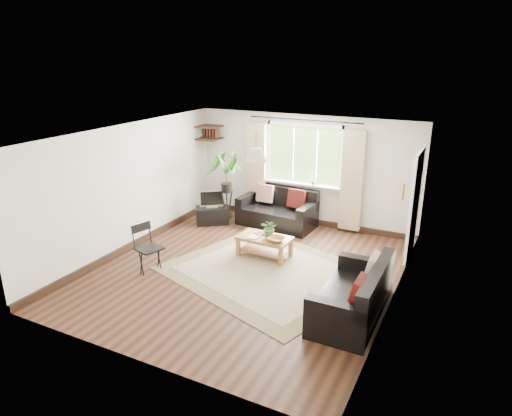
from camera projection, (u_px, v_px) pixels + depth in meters
The scene contains 24 objects.
floor at pixel (246, 271), 7.98m from camera, with size 5.50×5.50×0.00m, color black.
ceiling at pixel (245, 135), 7.20m from camera, with size 5.50×5.50×0.00m, color white.
wall_back at pixel (304, 170), 9.91m from camera, with size 5.00×0.02×2.40m, color silver.
wall_front at pixel (134, 275), 5.26m from camera, with size 5.00×0.02×2.40m, color silver.
wall_left at pixel (129, 188), 8.64m from camera, with size 0.02×5.50×2.40m, color silver.
wall_right at pixel (399, 231), 6.53m from camera, with size 0.02×5.50×2.40m, color silver.
rug at pixel (267, 271), 7.95m from camera, with size 3.18×2.73×0.02m, color beige.
window at pixel (304, 155), 9.77m from camera, with size 2.50×0.16×2.16m, color white, non-canonical shape.
door at pixel (414, 210), 8.04m from camera, with size 0.06×0.96×2.06m, color silver.
corner_shelf at pixel (209, 133), 10.43m from camera, with size 0.50×0.50×0.34m, color black, non-canonical shape.
pendant_lamp at pixel (256, 152), 7.65m from camera, with size 0.36×0.36×0.54m, color beige, non-canonical shape.
wall_sconce at pixel (402, 189), 6.64m from camera, with size 0.12×0.12×0.28m, color beige, non-canonical shape.
sofa_back at pixel (277, 209), 9.96m from camera, with size 1.66×0.83×0.78m, color black, non-canonical shape.
sofa_right at pixel (352, 292), 6.50m from camera, with size 0.84×1.67×0.79m, color black, non-canonical shape.
coffee_table at pixel (264, 247), 8.49m from camera, with size 0.98×0.53×0.40m, color #965E31, non-canonical shape.
table_plant at pixel (270, 228), 8.37m from camera, with size 0.30×0.26×0.34m, color #2F5D25.
bowl at pixel (276, 239), 8.21m from camera, with size 0.31×0.31×0.08m, color #9D6336.
book_a at pixel (250, 235), 8.46m from camera, with size 0.18×0.25×0.02m, color white.
book_b at pixel (258, 232), 8.60m from camera, with size 0.17×0.22×0.02m, color #582723.
tv_stand at pixel (212, 215), 10.16m from camera, with size 0.70×0.40×0.38m, color black.
tv at pixel (212, 198), 10.03m from camera, with size 0.54×0.18×0.41m, color #A5A5AA, non-canonical shape.
palm_stand at pixel (227, 188), 9.98m from camera, with size 0.63×0.63×1.63m, color black, non-canonical shape.
folding_chair at pixel (149, 249), 7.84m from camera, with size 0.44×0.44×0.84m, color black, non-canonical shape.
sill_plant at pixel (313, 179), 9.75m from camera, with size 0.14×0.10×0.27m, color #2D6023.
Camera 1 is at (3.38, -6.35, 3.63)m, focal length 32.00 mm.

